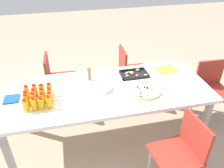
{
  "coord_description": "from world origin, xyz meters",
  "views": [
    {
      "loc": [
        -0.4,
        -2.03,
        2.17
      ],
      "look_at": [
        0.07,
        0.06,
        0.77
      ],
      "focal_mm": 36.27,
      "sensor_mm": 36.0,
      "label": 1
    }
  ],
  "objects_px": {
    "chair_far_left": "(57,77)",
    "juice_bottle_7": "(50,98)",
    "juice_bottle_0": "(26,106)",
    "juice_bottle_1": "(34,104)",
    "fruit_pizza": "(145,90)",
    "chair_end": "(212,87)",
    "juice_bottle_9": "(34,95)",
    "juice_bottle_4": "(26,100)",
    "juice_bottle_13": "(35,91)",
    "juice_bottle_8": "(26,97)",
    "party_table": "(107,94)",
    "cardboard_tube": "(89,74)",
    "paper_folder": "(166,69)",
    "juice_bottle_6": "(42,99)",
    "juice_bottle_10": "(42,94)",
    "snack_tray": "(134,74)",
    "juice_bottle_15": "(49,89)",
    "juice_bottle_3": "(49,102)",
    "juice_bottle_11": "(50,94)",
    "plate_stack": "(104,88)",
    "chair_near_right": "(182,150)",
    "juice_bottle_12": "(27,92)",
    "juice_bottle_5": "(33,99)",
    "juice_bottle_14": "(42,90)",
    "juice_bottle_2": "(41,103)",
    "chair_far_right": "(130,69)",
    "napkin_stack": "(11,99)"
  },
  "relations": [
    {
      "from": "juice_bottle_2",
      "to": "juice_bottle_10",
      "type": "distance_m",
      "value": 0.15
    },
    {
      "from": "chair_end",
      "to": "napkin_stack",
      "type": "height_order",
      "value": "chair_end"
    },
    {
      "from": "chair_far_right",
      "to": "juice_bottle_12",
      "type": "height_order",
      "value": "juice_bottle_12"
    },
    {
      "from": "juice_bottle_12",
      "to": "paper_folder",
      "type": "height_order",
      "value": "juice_bottle_12"
    },
    {
      "from": "juice_bottle_13",
      "to": "juice_bottle_15",
      "type": "relative_size",
      "value": 1.01
    },
    {
      "from": "juice_bottle_5",
      "to": "juice_bottle_13",
      "type": "height_order",
      "value": "juice_bottle_5"
    },
    {
      "from": "juice_bottle_3",
      "to": "plate_stack",
      "type": "bearing_deg",
      "value": 18.66
    },
    {
      "from": "snack_tray",
      "to": "cardboard_tube",
      "type": "bearing_deg",
      "value": 178.75
    },
    {
      "from": "chair_near_right",
      "to": "juice_bottle_1",
      "type": "xyz_separation_m",
      "value": [
        -1.31,
        0.59,
        0.32
      ]
    },
    {
      "from": "juice_bottle_4",
      "to": "fruit_pizza",
      "type": "distance_m",
      "value": 1.23
    },
    {
      "from": "juice_bottle_12",
      "to": "napkin_stack",
      "type": "relative_size",
      "value": 0.99
    },
    {
      "from": "juice_bottle_0",
      "to": "fruit_pizza",
      "type": "height_order",
      "value": "juice_bottle_0"
    },
    {
      "from": "juice_bottle_4",
      "to": "juice_bottle_9",
      "type": "bearing_deg",
      "value": 47.42
    },
    {
      "from": "chair_end",
      "to": "juice_bottle_9",
      "type": "xyz_separation_m",
      "value": [
        -2.2,
        -0.14,
        0.32
      ]
    },
    {
      "from": "chair_end",
      "to": "cardboard_tube",
      "type": "xyz_separation_m",
      "value": [
        -1.6,
        0.13,
        0.33
      ]
    },
    {
      "from": "juice_bottle_1",
      "to": "snack_tray",
      "type": "bearing_deg",
      "value": 20.2
    },
    {
      "from": "juice_bottle_9",
      "to": "fruit_pizza",
      "type": "relative_size",
      "value": 0.41
    },
    {
      "from": "juice_bottle_5",
      "to": "paper_folder",
      "type": "xyz_separation_m",
      "value": [
        1.58,
        0.37,
        -0.07
      ]
    },
    {
      "from": "chair_near_right",
      "to": "juice_bottle_12",
      "type": "relative_size",
      "value": 5.57
    },
    {
      "from": "juice_bottle_1",
      "to": "juice_bottle_13",
      "type": "distance_m",
      "value": 0.23
    },
    {
      "from": "party_table",
      "to": "juice_bottle_5",
      "type": "bearing_deg",
      "value": -171.71
    },
    {
      "from": "chair_end",
      "to": "juice_bottle_13",
      "type": "height_order",
      "value": "juice_bottle_13"
    },
    {
      "from": "juice_bottle_4",
      "to": "juice_bottle_7",
      "type": "xyz_separation_m",
      "value": [
        0.22,
        0.0,
        -0.01
      ]
    },
    {
      "from": "napkin_stack",
      "to": "paper_folder",
      "type": "xyz_separation_m",
      "value": [
        1.82,
        0.23,
        -0.0
      ]
    },
    {
      "from": "chair_far_right",
      "to": "paper_folder",
      "type": "bearing_deg",
      "value": 30.31
    },
    {
      "from": "juice_bottle_3",
      "to": "juice_bottle_4",
      "type": "distance_m",
      "value": 0.23
    },
    {
      "from": "juice_bottle_6",
      "to": "juice_bottle_15",
      "type": "distance_m",
      "value": 0.16
    },
    {
      "from": "juice_bottle_8",
      "to": "plate_stack",
      "type": "height_order",
      "value": "juice_bottle_8"
    },
    {
      "from": "juice_bottle_5",
      "to": "juice_bottle_12",
      "type": "height_order",
      "value": "juice_bottle_5"
    },
    {
      "from": "juice_bottle_0",
      "to": "juice_bottle_1",
      "type": "bearing_deg",
      "value": 0.79
    },
    {
      "from": "cardboard_tube",
      "to": "fruit_pizza",
      "type": "bearing_deg",
      "value": -33.24
    },
    {
      "from": "juice_bottle_6",
      "to": "juice_bottle_14",
      "type": "height_order",
      "value": "juice_bottle_14"
    },
    {
      "from": "juice_bottle_12",
      "to": "snack_tray",
      "type": "distance_m",
      "value": 1.24
    },
    {
      "from": "juice_bottle_5",
      "to": "juice_bottle_8",
      "type": "xyz_separation_m",
      "value": [
        -0.07,
        0.07,
        -0.01
      ]
    },
    {
      "from": "juice_bottle_4",
      "to": "plate_stack",
      "type": "distance_m",
      "value": 0.81
    },
    {
      "from": "juice_bottle_8",
      "to": "party_table",
      "type": "bearing_deg",
      "value": 3.0
    },
    {
      "from": "juice_bottle_10",
      "to": "napkin_stack",
      "type": "relative_size",
      "value": 0.95
    },
    {
      "from": "juice_bottle_10",
      "to": "snack_tray",
      "type": "distance_m",
      "value": 1.1
    },
    {
      "from": "juice_bottle_6",
      "to": "juice_bottle_13",
      "type": "bearing_deg",
      "value": 117.12
    },
    {
      "from": "juice_bottle_7",
      "to": "juice_bottle_11",
      "type": "distance_m",
      "value": 0.07
    },
    {
      "from": "chair_far_left",
      "to": "chair_near_right",
      "type": "relative_size",
      "value": 1.0
    },
    {
      "from": "chair_far_left",
      "to": "juice_bottle_7",
      "type": "relative_size",
      "value": 6.15
    },
    {
      "from": "chair_far_left",
      "to": "juice_bottle_7",
      "type": "distance_m",
      "value": 0.97
    },
    {
      "from": "chair_end",
      "to": "juice_bottle_4",
      "type": "height_order",
      "value": "juice_bottle_4"
    },
    {
      "from": "juice_bottle_3",
      "to": "juice_bottle_9",
      "type": "bearing_deg",
      "value": 133.16
    },
    {
      "from": "juice_bottle_8",
      "to": "cardboard_tube",
      "type": "xyz_separation_m",
      "value": [
        0.68,
        0.28,
        0.02
      ]
    },
    {
      "from": "snack_tray",
      "to": "juice_bottle_12",
      "type": "bearing_deg",
      "value": -171.1
    },
    {
      "from": "party_table",
      "to": "juice_bottle_1",
      "type": "xyz_separation_m",
      "value": [
        -0.76,
        -0.19,
        0.13
      ]
    },
    {
      "from": "juice_bottle_2",
      "to": "juice_bottle_15",
      "type": "bearing_deg",
      "value": 70.57
    },
    {
      "from": "cardboard_tube",
      "to": "paper_folder",
      "type": "distance_m",
      "value": 0.98
    }
  ]
}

